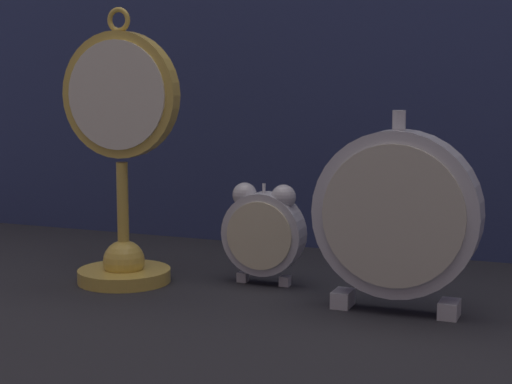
% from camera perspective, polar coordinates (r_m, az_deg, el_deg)
% --- Properties ---
extents(ground_plane, '(4.00, 4.00, 0.00)m').
position_cam_1_polar(ground_plane, '(0.96, -1.79, -7.35)').
color(ground_plane, '#232328').
extents(pocket_watch_on_stand, '(0.15, 0.11, 0.33)m').
position_cam_1_polar(pocket_watch_on_stand, '(1.04, -8.95, 1.52)').
color(pocket_watch_on_stand, gold).
rests_on(pocket_watch_on_stand, ground_plane).
extents(alarm_clock_twin_bell, '(0.10, 0.03, 0.12)m').
position_cam_1_polar(alarm_clock_twin_bell, '(1.03, 0.51, -2.47)').
color(alarm_clock_twin_bell, silver).
rests_on(alarm_clock_twin_bell, ground_plane).
extents(mantel_clock_silver, '(0.18, 0.04, 0.22)m').
position_cam_1_polar(mantel_clock_silver, '(0.91, 9.35, -1.54)').
color(mantel_clock_silver, silver).
rests_on(mantel_clock_silver, ground_plane).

